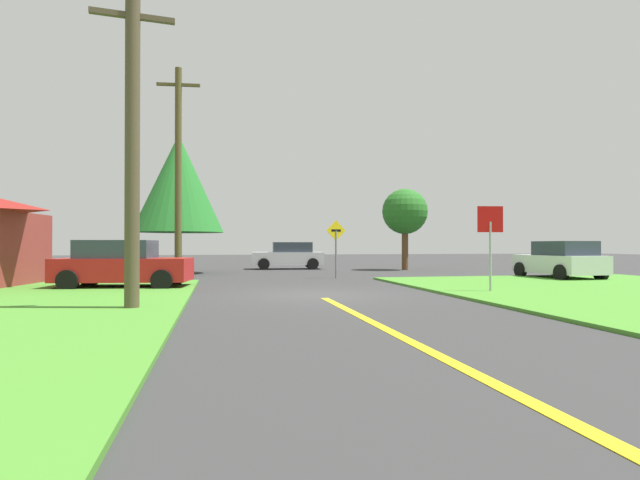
{
  "coord_description": "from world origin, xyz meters",
  "views": [
    {
      "loc": [
        -2.84,
        -14.4,
        1.47
      ],
      "look_at": [
        1.04,
        4.73,
        1.65
      ],
      "focal_mm": 28.13,
      "sensor_mm": 36.0,
      "label": 1
    }
  ],
  "objects_px": {
    "stop_sign": "(490,232)",
    "direction_sign": "(336,242)",
    "pine_tree_center": "(405,212)",
    "parked_car_near_building": "(122,265)",
    "car_on_crossroad": "(560,260)",
    "oak_tree_left": "(179,184)",
    "utility_pole_near": "(132,146)",
    "car_approaching_junction": "(289,256)",
    "utility_pole_mid": "(178,170)"
  },
  "relations": [
    {
      "from": "stop_sign",
      "to": "direction_sign",
      "type": "bearing_deg",
      "value": -61.69
    },
    {
      "from": "pine_tree_center",
      "to": "parked_car_near_building",
      "type": "bearing_deg",
      "value": -144.27
    },
    {
      "from": "car_on_crossroad",
      "to": "oak_tree_left",
      "type": "bearing_deg",
      "value": 63.66
    },
    {
      "from": "stop_sign",
      "to": "utility_pole_near",
      "type": "bearing_deg",
      "value": 18.89
    },
    {
      "from": "car_approaching_junction",
      "to": "parked_car_near_building",
      "type": "bearing_deg",
      "value": 63.95
    },
    {
      "from": "parked_car_near_building",
      "to": "car_on_crossroad",
      "type": "bearing_deg",
      "value": 11.8
    },
    {
      "from": "utility_pole_near",
      "to": "pine_tree_center",
      "type": "xyz_separation_m",
      "value": [
        12.52,
        15.87,
        -0.3
      ]
    },
    {
      "from": "pine_tree_center",
      "to": "oak_tree_left",
      "type": "bearing_deg",
      "value": -174.78
    },
    {
      "from": "car_approaching_junction",
      "to": "direction_sign",
      "type": "relative_size",
      "value": 1.72
    },
    {
      "from": "utility_pole_mid",
      "to": "direction_sign",
      "type": "xyz_separation_m",
      "value": [
        6.75,
        -0.55,
        -3.04
      ]
    },
    {
      "from": "car_approaching_junction",
      "to": "utility_pole_near",
      "type": "relative_size",
      "value": 0.61
    },
    {
      "from": "direction_sign",
      "to": "stop_sign",
      "type": "bearing_deg",
      "value": -68.87
    },
    {
      "from": "car_on_crossroad",
      "to": "pine_tree_center",
      "type": "height_order",
      "value": "pine_tree_center"
    },
    {
      "from": "parked_car_near_building",
      "to": "car_on_crossroad",
      "type": "height_order",
      "value": "same"
    },
    {
      "from": "car_approaching_junction",
      "to": "utility_pole_mid",
      "type": "xyz_separation_m",
      "value": [
        -5.86,
        -8.11,
        3.82
      ]
    },
    {
      "from": "car_approaching_junction",
      "to": "pine_tree_center",
      "type": "relative_size",
      "value": 0.92
    },
    {
      "from": "car_approaching_junction",
      "to": "oak_tree_left",
      "type": "bearing_deg",
      "value": 35.15
    },
    {
      "from": "utility_pole_near",
      "to": "oak_tree_left",
      "type": "xyz_separation_m",
      "value": [
        -0.13,
        14.71,
        0.92
      ]
    },
    {
      "from": "utility_pole_near",
      "to": "parked_car_near_building",
      "type": "bearing_deg",
      "value": 102.01
    },
    {
      "from": "stop_sign",
      "to": "car_approaching_junction",
      "type": "relative_size",
      "value": 0.6
    },
    {
      "from": "car_on_crossroad",
      "to": "car_approaching_junction",
      "type": "relative_size",
      "value": 0.9
    },
    {
      "from": "car_on_crossroad",
      "to": "car_approaching_junction",
      "type": "distance_m",
      "value": 15.09
    },
    {
      "from": "oak_tree_left",
      "to": "pine_tree_center",
      "type": "relative_size",
      "value": 1.5
    },
    {
      "from": "car_on_crossroad",
      "to": "utility_pole_near",
      "type": "height_order",
      "value": "utility_pole_near"
    },
    {
      "from": "car_approaching_junction",
      "to": "oak_tree_left",
      "type": "xyz_separation_m",
      "value": [
        -6.18,
        -3.67,
        3.79
      ]
    },
    {
      "from": "utility_pole_near",
      "to": "utility_pole_mid",
      "type": "relative_size",
      "value": 0.79
    },
    {
      "from": "pine_tree_center",
      "to": "stop_sign",
      "type": "bearing_deg",
      "value": -100.7
    },
    {
      "from": "stop_sign",
      "to": "oak_tree_left",
      "type": "distance_m",
      "value": 16.38
    },
    {
      "from": "car_on_crossroad",
      "to": "utility_pole_mid",
      "type": "distance_m",
      "value": 16.73
    },
    {
      "from": "car_on_crossroad",
      "to": "direction_sign",
      "type": "xyz_separation_m",
      "value": [
        -9.24,
        2.52,
        0.78
      ]
    },
    {
      "from": "car_on_crossroad",
      "to": "pine_tree_center",
      "type": "bearing_deg",
      "value": 21.3
    },
    {
      "from": "stop_sign",
      "to": "utility_pole_mid",
      "type": "distance_m",
      "value": 13.03
    },
    {
      "from": "utility_pole_mid",
      "to": "direction_sign",
      "type": "distance_m",
      "value": 7.43
    },
    {
      "from": "stop_sign",
      "to": "pine_tree_center",
      "type": "relative_size",
      "value": 0.56
    },
    {
      "from": "stop_sign",
      "to": "oak_tree_left",
      "type": "xyz_separation_m",
      "value": [
        -10.04,
        12.65,
        2.73
      ]
    },
    {
      "from": "stop_sign",
      "to": "car_on_crossroad",
      "type": "height_order",
      "value": "stop_sign"
    },
    {
      "from": "car_approaching_junction",
      "to": "car_on_crossroad",
      "type": "bearing_deg",
      "value": 136.63
    },
    {
      "from": "direction_sign",
      "to": "oak_tree_left",
      "type": "distance_m",
      "value": 9.16
    },
    {
      "from": "car_approaching_junction",
      "to": "pine_tree_center",
      "type": "distance_m",
      "value": 7.4
    },
    {
      "from": "utility_pole_mid",
      "to": "oak_tree_left",
      "type": "relative_size",
      "value": 1.27
    },
    {
      "from": "stop_sign",
      "to": "pine_tree_center",
      "type": "distance_m",
      "value": 14.14
    },
    {
      "from": "car_on_crossroad",
      "to": "direction_sign",
      "type": "height_order",
      "value": "direction_sign"
    },
    {
      "from": "pine_tree_center",
      "to": "utility_pole_near",
      "type": "bearing_deg",
      "value": -128.29
    },
    {
      "from": "utility_pole_near",
      "to": "oak_tree_left",
      "type": "relative_size",
      "value": 1.01
    },
    {
      "from": "utility_pole_near",
      "to": "direction_sign",
      "type": "relative_size",
      "value": 2.8
    },
    {
      "from": "direction_sign",
      "to": "oak_tree_left",
      "type": "relative_size",
      "value": 0.36
    },
    {
      "from": "car_approaching_junction",
      "to": "stop_sign",
      "type": "bearing_deg",
      "value": 107.73
    },
    {
      "from": "car_on_crossroad",
      "to": "utility_pole_near",
      "type": "bearing_deg",
      "value": 112.35
    },
    {
      "from": "oak_tree_left",
      "to": "utility_pole_mid",
      "type": "bearing_deg",
      "value": -85.85
    },
    {
      "from": "parked_car_near_building",
      "to": "car_on_crossroad",
      "type": "relative_size",
      "value": 1.14
    }
  ]
}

